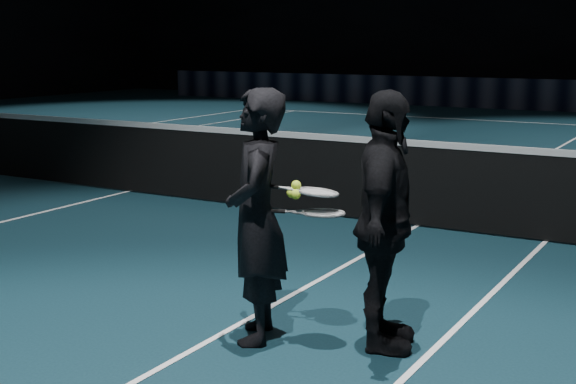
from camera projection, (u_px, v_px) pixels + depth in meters
name	position (u px, v px, depth m)	size (l,w,h in m)	color
floor	(129.00, 192.00, 10.79)	(36.00, 36.00, 0.00)	#0C232D
court_lines	(129.00, 191.00, 10.79)	(10.98, 23.78, 0.01)	white
net_mesh	(127.00, 158.00, 10.71)	(12.80, 0.02, 0.86)	black
net_tape	(126.00, 124.00, 10.62)	(12.80, 0.03, 0.07)	white
sponsor_backdrop	(474.00, 93.00, 23.92)	(22.00, 0.15, 0.90)	black
player_a	(257.00, 217.00, 5.34)	(0.62, 0.41, 1.71)	black
player_b	(384.00, 222.00, 5.18)	(1.00, 0.42, 1.71)	black
racket_lower	(323.00, 213.00, 5.25)	(0.68, 0.22, 0.03)	black
racket_upper	(317.00, 192.00, 5.27)	(0.68, 0.22, 0.03)	black
tennis_balls	(294.00, 191.00, 5.26)	(0.12, 0.10, 0.12)	#CDEE32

